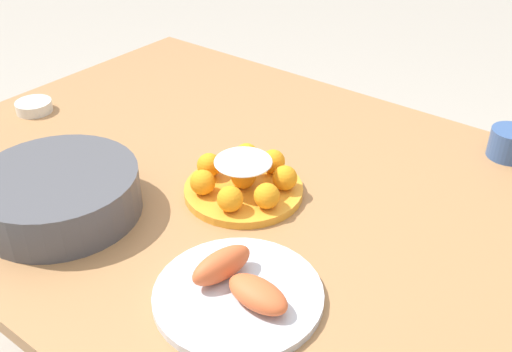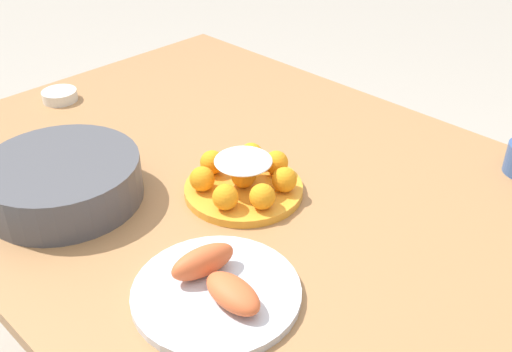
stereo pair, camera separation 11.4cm
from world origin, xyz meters
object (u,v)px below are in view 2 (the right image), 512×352
object	(u,v)px
dining_table	(268,229)
seafood_platter	(217,287)
cake_plate	(244,180)
serving_bowl	(62,179)
sauce_bowl	(60,95)

from	to	relation	value
dining_table	seafood_platter	size ratio (longest dim) A/B	5.89
cake_plate	serving_bowl	size ratio (longest dim) A/B	0.78
serving_bowl	sauce_bowl	size ratio (longest dim) A/B	3.43
serving_bowl	sauce_bowl	world-z (taller)	serving_bowl
dining_table	serving_bowl	bearing A→B (deg)	47.03
sauce_bowl	cake_plate	bearing A→B (deg)	-176.57
cake_plate	sauce_bowl	distance (m)	0.63
sauce_bowl	seafood_platter	xyz separation A→B (m)	(-0.80, 0.19, 0.00)
serving_bowl	sauce_bowl	xyz separation A→B (m)	(0.40, -0.22, -0.03)
seafood_platter	sauce_bowl	bearing A→B (deg)	-13.41
dining_table	cake_plate	xyz separation A→B (m)	(0.04, 0.03, 0.12)
serving_bowl	cake_plate	bearing A→B (deg)	-131.89
dining_table	sauce_bowl	distance (m)	0.67
serving_bowl	seafood_platter	size ratio (longest dim) A/B	1.12
serving_bowl	seafood_platter	world-z (taller)	serving_bowl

